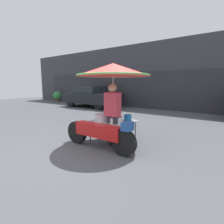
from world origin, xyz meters
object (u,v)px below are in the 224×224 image
object	(u,v)px
vendor_person	(113,112)
potted_plant	(57,96)
parked_car	(91,96)
vendor_motorcycle_cart	(112,81)

from	to	relation	value
vendor_person	potted_plant	world-z (taller)	vendor_person
parked_car	potted_plant	distance (m)	5.31
vendor_person	parked_car	bearing A→B (deg)	136.66
vendor_motorcycle_cart	parked_car	size ratio (longest dim) A/B	0.50
vendor_motorcycle_cart	vendor_person	bearing A→B (deg)	-48.87
potted_plant	parked_car	bearing A→B (deg)	-11.43
potted_plant	vendor_person	bearing A→B (deg)	-30.66
vendor_motorcycle_cart	potted_plant	xyz separation A→B (m)	(-10.83, 6.33, -1.11)
vendor_motorcycle_cart	potted_plant	world-z (taller)	vendor_motorcycle_cart
parked_car	potted_plant	world-z (taller)	parked_car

